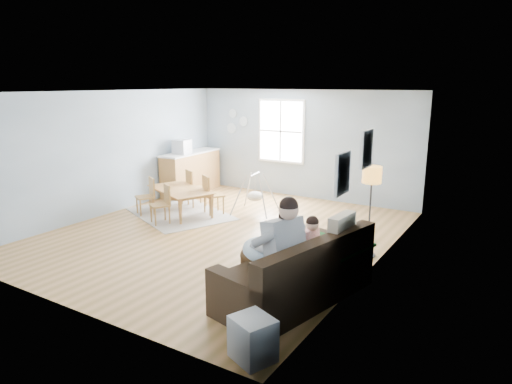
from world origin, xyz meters
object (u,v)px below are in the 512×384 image
Objects in this scene: storage_cube at (252,338)px; counter at (191,172)px; floor_lamp at (372,182)px; father at (275,247)px; chair_sw at (148,194)px; toddler at (305,240)px; chair_ne at (210,193)px; dining_table at (180,202)px; chair_nw at (193,186)px; chair_se at (163,202)px; baby_swing at (255,196)px; monitor at (182,147)px; sofa at (299,277)px.

storage_cube is 7.75m from counter.
floor_lamp reaches higher than counter.
father is 2.83× the size of storage_cube.
chair_sw is (-4.50, 2.27, -0.36)m from father.
chair_sw is at bearing 144.80° from storage_cube.
chair_ne is at bearing 144.75° from toddler.
storage_cube is 5.74m from dining_table.
father is at bearing -26.78° from chair_sw.
chair_nw is 1.42m from counter.
chair_nw is at bearing 102.72° from chair_se.
chair_se is (-4.23, -0.42, -0.82)m from floor_lamp.
father reaches higher than baby_swing.
floor_lamp is 5.05m from chair_sw.
chair_sw is 2.04× the size of monitor.
sofa is 4.58× the size of storage_cube.
sofa is 0.60m from father.
toddler is 0.85× the size of baby_swing.
baby_swing is at bearing 53.25° from chair_se.
father reaches higher than counter.
chair_ne is (0.59, 0.35, 0.21)m from dining_table.
chair_sw is at bearing -149.13° from chair_ne.
chair_nw reaches higher than storage_cube.
sofa is 1.25× the size of counter.
floor_lamp reaches higher than dining_table.
sofa is 6.45m from monitor.
floor_lamp is 3.69m from storage_cube.
monitor is (-5.45, 1.64, 0.00)m from floor_lamp.
storage_cube is 5.19m from chair_se.
storage_cube is 7.53m from monitor.
counter is at bearing 138.82° from father.
sofa is 4.74m from dining_table.
floor_lamp is at bearing -22.20° from baby_swing.
toddler is 0.45× the size of counter.
counter is at bearing 143.35° from toddler.
chair_ne is at bearing 142.52° from sofa.
monitor reaches higher than baby_swing.
sofa reaches higher than chair_nw.
dining_table is 0.73m from chair_se.
floor_lamp reaches higher than baby_swing.
counter reaches higher than chair_se.
toddler is 4.28m from chair_ne.
counter is (-1.10, 1.74, 0.27)m from dining_table.
toddler reaches higher than counter.
monitor reaches higher than chair_sw.
monitor is (-5.19, 3.72, 0.95)m from sofa.
chair_se is at bearing -112.85° from chair_ne.
chair_nw is 1.00× the size of chair_ne.
sofa is 2.30m from floor_lamp.
chair_nw is at bearing 168.14° from floor_lamp.
chair_nw is 1.39m from monitor.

